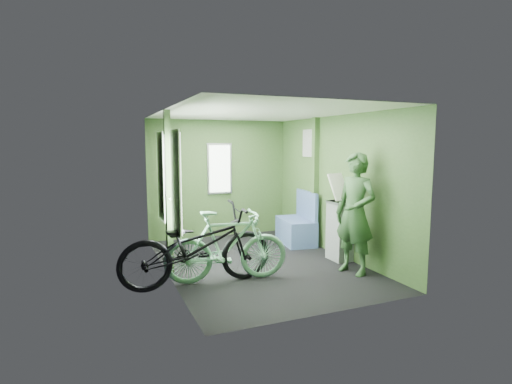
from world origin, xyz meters
The scene contains 6 objects.
room centered at (-0.04, 0.04, 1.44)m, with size 4.00×4.02×2.31m.
bicycle_black centered at (-1.12, -0.63, 0.00)m, with size 0.70×2.01×1.05m, color black.
bicycle_mint centered at (-0.73, -0.65, 0.00)m, with size 0.47×1.66×0.99m, color #78B995.
passenger centered at (1.08, -0.96, 0.86)m, with size 0.59×0.79×1.72m.
waste_box centered at (1.26, -0.34, 0.47)m, with size 0.28×0.39×0.94m, color gray.
bench_seat centered at (1.15, 0.87, 0.29)m, with size 0.63×0.97×0.97m.
Camera 1 is at (-2.35, -5.55, 1.85)m, focal length 28.00 mm.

